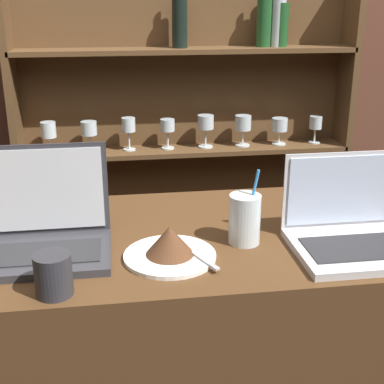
{
  "coord_description": "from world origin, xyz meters",
  "views": [
    {
      "loc": [
        -0.21,
        -0.91,
        1.58
      ],
      "look_at": [
        -0.03,
        0.33,
        1.12
      ],
      "focal_mm": 50.0,
      "sensor_mm": 36.0,
      "label": 1
    }
  ],
  "objects_px": {
    "laptop_near": "(43,229)",
    "water_glass": "(245,219)",
    "coffee_cup": "(53,275)",
    "cake_plate": "(170,246)",
    "laptop_far": "(351,229)"
  },
  "relations": [
    {
      "from": "laptop_near",
      "to": "water_glass",
      "type": "distance_m",
      "value": 0.47
    },
    {
      "from": "cake_plate",
      "to": "water_glass",
      "type": "bearing_deg",
      "value": 17.03
    },
    {
      "from": "coffee_cup",
      "to": "water_glass",
      "type": "bearing_deg",
      "value": 22.66
    },
    {
      "from": "laptop_near",
      "to": "cake_plate",
      "type": "xyz_separation_m",
      "value": [
        0.29,
        -0.08,
        -0.03
      ]
    },
    {
      "from": "laptop_far",
      "to": "cake_plate",
      "type": "height_order",
      "value": "laptop_far"
    },
    {
      "from": "laptop_near",
      "to": "coffee_cup",
      "type": "bearing_deg",
      "value": -78.5
    },
    {
      "from": "cake_plate",
      "to": "laptop_far",
      "type": "bearing_deg",
      "value": 0.3
    },
    {
      "from": "cake_plate",
      "to": "water_glass",
      "type": "relative_size",
      "value": 1.15
    },
    {
      "from": "laptop_far",
      "to": "coffee_cup",
      "type": "bearing_deg",
      "value": -169.53
    },
    {
      "from": "laptop_near",
      "to": "coffee_cup",
      "type": "xyz_separation_m",
      "value": [
        0.04,
        -0.2,
        -0.01
      ]
    },
    {
      "from": "cake_plate",
      "to": "coffee_cup",
      "type": "height_order",
      "value": "coffee_cup"
    },
    {
      "from": "laptop_near",
      "to": "coffee_cup",
      "type": "relative_size",
      "value": 3.47
    },
    {
      "from": "laptop_near",
      "to": "water_glass",
      "type": "bearing_deg",
      "value": -2.52
    },
    {
      "from": "laptop_near",
      "to": "coffee_cup",
      "type": "height_order",
      "value": "laptop_near"
    },
    {
      "from": "laptop_far",
      "to": "coffee_cup",
      "type": "distance_m",
      "value": 0.69
    }
  ]
}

